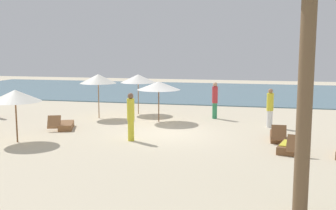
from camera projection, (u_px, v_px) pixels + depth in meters
name	position (u px, v px, depth m)	size (l,w,h in m)	color
ground_plane	(165.00, 134.00, 17.73)	(60.00, 60.00, 0.00)	beige
ocean_water	(212.00, 92.00, 34.13)	(48.00, 16.00, 0.06)	slate
umbrella_0	(15.00, 96.00, 16.01)	(2.02, 2.02, 2.09)	brown
umbrella_1	(138.00, 79.00, 22.82)	(1.97, 1.97, 2.23)	olive
umbrella_2	(98.00, 79.00, 21.47)	(1.91, 1.91, 2.33)	olive
umbrella_3	(159.00, 86.00, 20.45)	(2.15, 2.15, 2.04)	brown
lounger_1	(278.00, 136.00, 16.56)	(0.60, 1.65, 0.73)	brown
lounger_3	(289.00, 147.00, 14.75)	(0.95, 1.73, 0.74)	brown
lounger_4	(65.00, 125.00, 18.86)	(1.16, 1.78, 0.69)	brown
person_3	(131.00, 116.00, 16.37)	(0.30, 0.30, 1.94)	yellow
person_4	(270.00, 108.00, 19.15)	(0.43, 0.43, 1.83)	white
person_5	(215.00, 100.00, 21.48)	(0.39, 0.39, 1.92)	#338C59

